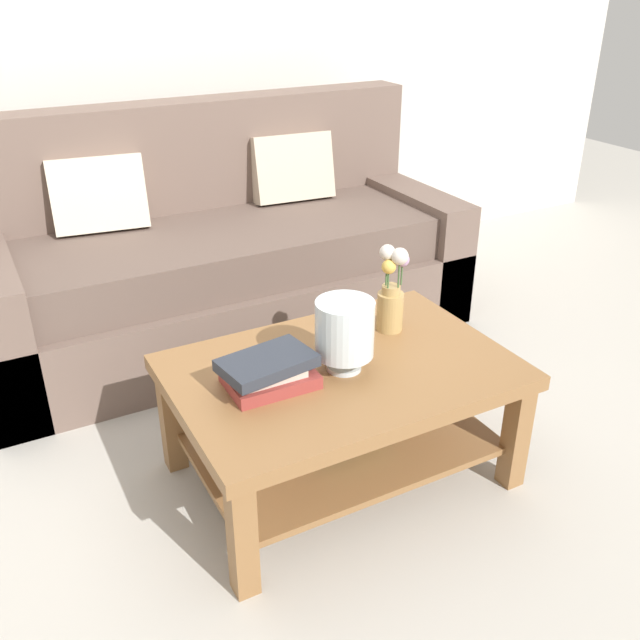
% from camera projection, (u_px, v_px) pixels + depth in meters
% --- Properties ---
extents(ground_plane, '(10.00, 10.00, 0.00)m').
position_uv_depth(ground_plane, '(290.00, 428.00, 2.71)').
color(ground_plane, '#B7B2A8').
extents(back_wall, '(6.40, 0.12, 2.70)m').
position_uv_depth(back_wall, '(137.00, 25.00, 3.39)').
color(back_wall, beige).
rests_on(back_wall, ground).
extents(couch, '(2.22, 0.90, 1.06)m').
position_uv_depth(couch, '(222.00, 260.00, 3.29)').
color(couch, brown).
rests_on(couch, ground).
extents(coffee_table, '(1.10, 0.75, 0.44)m').
position_uv_depth(coffee_table, '(341.00, 398.00, 2.32)').
color(coffee_table, olive).
rests_on(coffee_table, ground).
extents(book_stack_main, '(0.30, 0.22, 0.11)m').
position_uv_depth(book_stack_main, '(268.00, 371.00, 2.13)').
color(book_stack_main, '#993833').
rests_on(book_stack_main, coffee_table).
extents(glass_hurricane_vase, '(0.19, 0.19, 0.24)m').
position_uv_depth(glass_hurricane_vase, '(345.00, 330.00, 2.19)').
color(glass_hurricane_vase, silver).
rests_on(glass_hurricane_vase, coffee_table).
extents(flower_pitcher, '(0.11, 0.11, 0.32)m').
position_uv_depth(flower_pitcher, '(391.00, 292.00, 2.43)').
color(flower_pitcher, tan).
rests_on(flower_pitcher, coffee_table).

